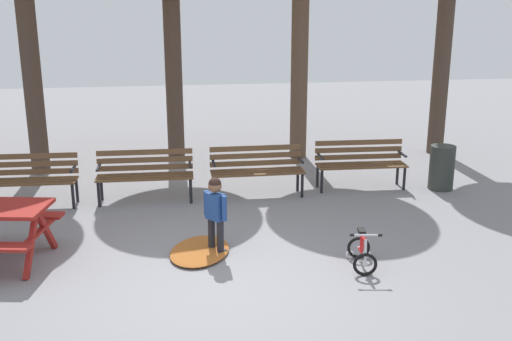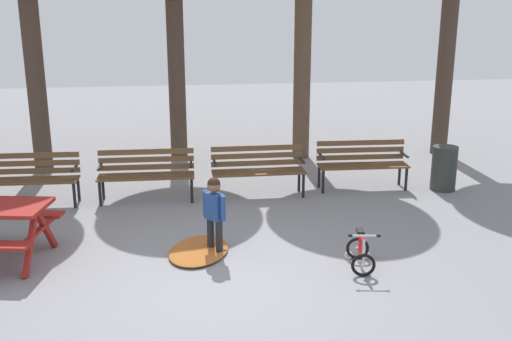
% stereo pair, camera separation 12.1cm
% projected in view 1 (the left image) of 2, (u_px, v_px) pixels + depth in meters
% --- Properties ---
extents(ground, '(36.00, 36.00, 0.00)m').
position_uv_depth(ground, '(215.00, 286.00, 7.09)').
color(ground, gray).
extents(park_bench_far_left, '(1.62, 0.52, 0.85)m').
position_uv_depth(park_bench_far_left, '(27.00, 176.00, 9.76)').
color(park_bench_far_left, brown).
rests_on(park_bench_far_left, ground).
extents(park_bench_left, '(1.61, 0.51, 0.85)m').
position_uv_depth(park_bench_left, '(145.00, 171.00, 10.03)').
color(park_bench_left, brown).
rests_on(park_bench_left, ground).
extents(park_bench_right, '(1.60, 0.46, 0.85)m').
position_uv_depth(park_bench_right, '(257.00, 167.00, 10.31)').
color(park_bench_right, brown).
rests_on(park_bench_right, ground).
extents(park_bench_far_right, '(1.62, 0.52, 0.85)m').
position_uv_depth(park_bench_far_right, '(360.00, 160.00, 10.73)').
color(park_bench_far_right, brown).
rests_on(park_bench_far_right, ground).
extents(child_standing, '(0.29, 0.33, 1.05)m').
position_uv_depth(child_standing, '(215.00, 209.00, 7.85)').
color(child_standing, black).
rests_on(child_standing, ground).
extents(kids_bicycle, '(0.44, 0.60, 0.54)m').
position_uv_depth(kids_bicycle, '(362.00, 252.00, 7.55)').
color(kids_bicycle, black).
rests_on(kids_bicycle, ground).
extents(leaf_pile, '(1.07, 1.28, 0.07)m').
position_uv_depth(leaf_pile, '(200.00, 251.00, 8.00)').
color(leaf_pile, '#9E5623').
rests_on(leaf_pile, ground).
extents(trash_bin, '(0.44, 0.44, 0.79)m').
position_uv_depth(trash_bin, '(442.00, 168.00, 10.68)').
color(trash_bin, '#2D332D').
rests_on(trash_bin, ground).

